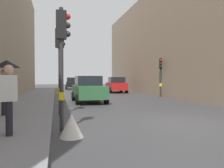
# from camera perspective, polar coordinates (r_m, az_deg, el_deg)

# --- Properties ---
(ground_plane) EXTENTS (120.00, 120.00, 0.00)m
(ground_plane) POSITION_cam_1_polar(r_m,az_deg,el_deg) (8.67, 17.63, -9.21)
(ground_plane) COLOR #38383A
(sidewalk_kerb) EXTENTS (2.82, 40.00, 0.16)m
(sidewalk_kerb) POSITION_cam_1_polar(r_m,az_deg,el_deg) (13.45, -20.36, -5.15)
(sidewalk_kerb) COLOR gray
(sidewalk_kerb) RESTS_ON ground
(building_facade_right) EXTENTS (12.00, 33.18, 10.43)m
(building_facade_right) POSITION_cam_1_polar(r_m,az_deg,el_deg) (25.71, 22.58, 9.36)
(building_facade_right) COLOR gray
(building_facade_right) RESTS_ON ground
(traffic_light_near_right) EXTENTS (0.44, 0.38, 3.87)m
(traffic_light_near_right) POSITION_cam_1_polar(r_m,az_deg,el_deg) (10.35, -12.79, 7.35)
(traffic_light_near_right) COLOR #2D2D2D
(traffic_light_near_right) RESTS_ON ground
(traffic_light_near_left) EXTENTS (0.44, 0.26, 3.71)m
(traffic_light_near_left) POSITION_cam_1_polar(r_m,az_deg,el_deg) (7.12, -12.31, 9.20)
(traffic_light_near_left) COLOR #2D2D2D
(traffic_light_near_left) RESTS_ON ground
(traffic_light_mid_street) EXTENTS (0.33, 0.45, 3.40)m
(traffic_light_mid_street) POSITION_cam_1_polar(r_m,az_deg,el_deg) (20.14, 11.99, 3.48)
(traffic_light_mid_street) COLOR #2D2D2D
(traffic_light_mid_street) RESTS_ON ground
(car_red_sedan) EXTENTS (2.21, 4.30, 1.76)m
(car_red_sedan) POSITION_cam_1_polar(r_m,az_deg,el_deg) (26.21, 1.05, -0.21)
(car_red_sedan) COLOR red
(car_red_sedan) RESTS_ON ground
(car_dark_suv) EXTENTS (2.19, 4.29, 1.76)m
(car_dark_suv) POSITION_cam_1_polar(r_m,az_deg,el_deg) (35.83, -9.88, 0.19)
(car_dark_suv) COLOR black
(car_dark_suv) RESTS_ON ground
(car_green_estate) EXTENTS (2.09, 4.24, 1.76)m
(car_green_estate) POSITION_cam_1_polar(r_m,az_deg,el_deg) (15.52, -5.86, -1.27)
(car_green_estate) COLOR #2D6038
(car_green_estate) RESTS_ON ground
(pedestrian_with_umbrella) EXTENTS (1.00, 1.00, 2.14)m
(pedestrian_with_umbrella) POSITION_cam_1_polar(r_m,az_deg,el_deg) (9.82, -24.91, 2.74)
(pedestrian_with_umbrella) COLOR black
(pedestrian_with_umbrella) RESTS_ON sidewalk_kerb
(pedestrian_with_black_backpack) EXTENTS (0.63, 0.37, 1.77)m
(pedestrian_with_black_backpack) POSITION_cam_1_polar(r_m,az_deg,el_deg) (6.31, -24.67, -2.56)
(pedestrian_with_black_backpack) COLOR black
(pedestrian_with_black_backpack) RESTS_ON sidewalk_kerb
(warning_sign_triangle) EXTENTS (0.64, 0.64, 0.65)m
(warning_sign_triangle) POSITION_cam_1_polar(r_m,az_deg,el_deg) (6.31, -10.06, -10.14)
(warning_sign_triangle) COLOR silver
(warning_sign_triangle) RESTS_ON ground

